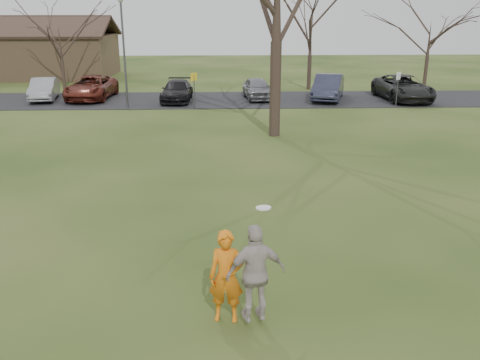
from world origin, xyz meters
The scene contains 14 objects.
ground centered at (0.00, 0.00, 0.00)m, with size 120.00×120.00×0.00m, color #1E380F.
parking_strip centered at (0.00, 25.00, 0.02)m, with size 62.00×6.50×0.04m, color black.
player_defender centered at (-0.39, 0.27, 0.89)m, with size 0.65×0.43×1.78m, color orange.
car_1 centered at (-11.76, 25.29, 0.73)m, with size 1.45×4.16×1.37m, color gray.
car_2 centered at (-8.82, 25.55, 0.78)m, with size 2.46×5.34×1.48m, color #5D2015.
car_3 centered at (-3.22, 24.51, 0.68)m, with size 1.79×4.40×1.28m, color black.
car_4 centered at (1.92, 25.14, 0.71)m, with size 1.59×3.96×1.35m, color gray.
car_5 centered at (6.44, 24.72, 0.83)m, with size 1.67×4.78×1.57m, color #2B2E41.
car_6 centered at (11.20, 24.42, 0.81)m, with size 2.57×5.57×1.55m, color black.
catching_play centered at (0.13, 0.03, 1.08)m, with size 1.15×0.69×2.12m.
lamp_post centered at (-6.00, 22.50, 3.97)m, with size 0.34×0.34×6.27m.
sign_yellow centered at (-2.00, 22.00, 1.45)m, with size 0.35×0.35×2.08m.
sign_white centered at (10.00, 22.00, 1.45)m, with size 0.35×0.35×2.08m.
small_tree_row centered at (4.38, 30.06, 3.89)m, with size 55.00×5.90×8.50m.
Camera 1 is at (-0.45, -7.99, 5.48)m, focal length 38.23 mm.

